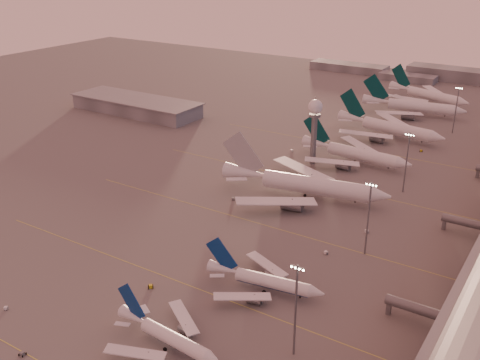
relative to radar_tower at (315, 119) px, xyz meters
The scene contains 24 objects.
ground 121.92m from the radar_tower, 92.39° to the right, with size 700.00×700.00×0.00m, color #545151.
taxiway_markings 71.83m from the radar_tower, 68.66° to the right, with size 180.00×185.25×0.02m.
hangar 127.68m from the radar_tower, behind, with size 82.00×27.00×8.50m.
radar_tower is the anchor object (origin of this frame).
mast_a 131.38m from the radar_tower, 66.17° to the right, with size 3.60×0.56×25.00m.
mast_b 82.32m from the radar_tower, 52.43° to the right, with size 3.60×0.56×25.00m.
mast_c 46.66m from the radar_tower, 12.53° to the right, with size 3.60×0.56×25.00m.
mast_d 91.11m from the radar_tower, 61.74° to the left, with size 3.60×0.56×25.00m.
distant_horizon 205.86m from the radar_tower, 90.67° to the left, with size 165.00×37.50×9.00m.
narrowbody_near 138.11m from the radar_tower, 79.08° to the right, with size 33.67×26.80×13.15m.
narrowbody_mid 107.38m from the radar_tower, 71.64° to the right, with size 36.05×28.58×14.14m.
widebody_white 42.25m from the radar_tower, 69.05° to the right, with size 67.58×53.70×23.95m.
greentail_a 26.07m from the radar_tower, 32.63° to the left, with size 54.15×43.62×19.66m.
greentail_b 60.35m from the radar_tower, 72.93° to the left, with size 59.84×47.98×21.84m.
greentail_c 105.94m from the radar_tower, 81.83° to the left, with size 60.19×48.38×21.89m.
greentail_d 137.82m from the radar_tower, 83.97° to the left, with size 55.52×44.06×21.05m.
gsv_truck_a 148.89m from the radar_tower, 98.17° to the right, with size 4.90×4.03×1.92m.
gsv_tug_near 157.18m from the radar_tower, 90.71° to the right, with size 2.23×3.39×0.92m.
gsv_tug_mid 118.95m from the radar_tower, 87.55° to the right, with size 3.89×3.96×0.99m.
gsv_truck_b 84.77m from the radar_tower, 61.00° to the right, with size 5.71×3.55×2.17m.
gsv_truck_c 57.24m from the radar_tower, 98.44° to the right, with size 5.64×5.00×2.25m.
gsv_catering_b 70.81m from the radar_tower, 48.25° to the right, with size 5.57×3.65×4.21m.
gsv_truck_d 26.46m from the radar_tower, 149.24° to the left, with size 3.19×5.48×2.09m.
gsv_tug_hangar 59.78m from the radar_tower, 48.15° to the left, with size 3.41×2.39×0.90m.
Camera 1 is at (105.91, -99.01, 91.43)m, focal length 42.00 mm.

